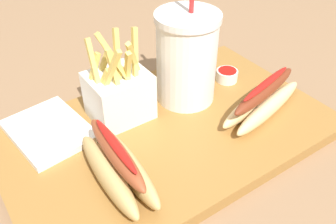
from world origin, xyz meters
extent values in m
cube|color=#8C6B4C|center=(0.00, 0.00, -0.01)|extent=(2.40, 2.40, 0.02)
cube|color=olive|center=(0.00, 0.00, 0.01)|extent=(0.49, 0.30, 0.02)
cylinder|color=white|center=(0.07, 0.05, 0.09)|extent=(0.10, 0.10, 0.14)
cylinder|color=white|center=(0.07, 0.05, 0.16)|extent=(0.10, 0.10, 0.01)
cube|color=white|center=(-0.04, 0.07, 0.06)|extent=(0.09, 0.08, 0.08)
cube|color=#E5C660|center=(-0.07, 0.06, 0.09)|extent=(0.02, 0.03, 0.06)
cube|color=#E5C660|center=(-0.05, 0.09, 0.10)|extent=(0.03, 0.02, 0.06)
cube|color=#E5C660|center=(-0.06, 0.05, 0.12)|extent=(0.02, 0.04, 0.08)
cube|color=#E5C660|center=(-0.02, 0.06, 0.12)|extent=(0.02, 0.02, 0.09)
cube|color=#E5C660|center=(-0.04, 0.05, 0.11)|extent=(0.02, 0.04, 0.07)
cube|color=#E5C660|center=(-0.08, 0.08, 0.11)|extent=(0.03, 0.01, 0.06)
cube|color=#E5C660|center=(-0.04, 0.06, 0.12)|extent=(0.02, 0.03, 0.08)
cube|color=#E5C660|center=(-0.06, 0.05, 0.11)|extent=(0.01, 0.02, 0.07)
cube|color=#E5C660|center=(-0.05, 0.06, 0.13)|extent=(0.04, 0.03, 0.08)
cube|color=#E5C660|center=(-0.02, 0.05, 0.12)|extent=(0.04, 0.04, 0.07)
cube|color=#E5C660|center=(-0.08, 0.08, 0.12)|extent=(0.01, 0.04, 0.07)
ellipsoid|color=tan|center=(-0.10, -0.05, 0.04)|extent=(0.04, 0.16, 0.04)
ellipsoid|color=tan|center=(-0.13, -0.05, 0.04)|extent=(0.04, 0.16, 0.04)
ellipsoid|color=#994728|center=(-0.11, -0.05, 0.07)|extent=(0.03, 0.15, 0.02)
ellipsoid|color=red|center=(-0.11, -0.05, 0.08)|extent=(0.02, 0.11, 0.01)
ellipsoid|color=#E5C689|center=(0.15, -0.06, 0.04)|extent=(0.18, 0.07, 0.03)
ellipsoid|color=#E5C689|center=(0.14, -0.04, 0.04)|extent=(0.18, 0.07, 0.03)
ellipsoid|color=maroon|center=(0.15, -0.05, 0.06)|extent=(0.17, 0.06, 0.02)
ellipsoid|color=red|center=(0.15, -0.05, 0.07)|extent=(0.13, 0.04, 0.01)
cylinder|color=white|center=(0.16, 0.05, 0.03)|extent=(0.04, 0.04, 0.02)
cylinder|color=#B2140F|center=(0.16, 0.05, 0.04)|extent=(0.03, 0.03, 0.01)
cube|color=white|center=(-0.15, 0.09, 0.03)|extent=(0.12, 0.14, 0.01)
camera|label=1|loc=(-0.25, -0.36, 0.39)|focal=39.94mm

